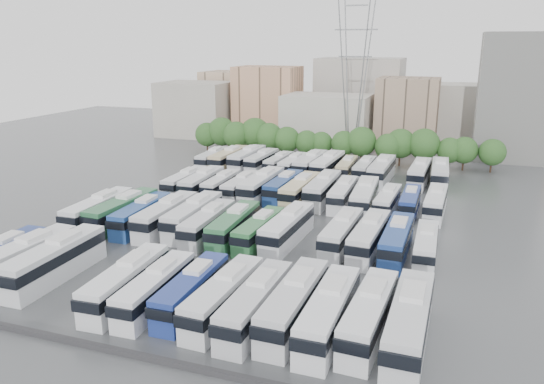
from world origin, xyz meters
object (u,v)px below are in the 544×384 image
(bus_r2_s12, at_px, (410,202))
(bus_r3_s8, at_px, (347,168))
(bus_r0_s2, at_px, (55,260))
(bus_r3_s4, at_px, (279,163))
(bus_r2_s11, at_px, (387,201))
(bus_r0_s13, at_px, (409,322))
(bus_r2_s3, at_px, (221,185))
(bus_r1_s2, at_px, (141,214))
(bus_r2_s5, at_px, (262,185))
(bus_r1_s7, at_px, (259,230))
(bus_r2_s13, at_px, (436,203))
(bus_r2_s10, at_px, (365,197))
(bus_r0_s11, at_px, (329,312))
(bus_r2_s7, at_px, (300,190))
(bus_r2_s6, at_px, (284,187))
(bus_r3_s3, at_px, (262,161))
(bus_r1_s4, at_px, (193,215))
(bus_r0_s8, at_px, (224,296))
(bus_r2_s1, at_px, (185,182))
(bus_r0_s10, at_px, (294,303))
(bus_r1_s6, at_px, (234,226))
(bus_r3_s2, at_px, (247,158))
(bus_r3_s10, at_px, (382,171))
(bus_r3_s7, at_px, (328,166))
(bus_r3_s9, at_px, (365,169))
(bus_r1_s8, at_px, (288,228))
(bus_r3_s13, at_px, (440,173))
(bus_r0_s1, at_px, (24,258))
(bus_r0_s5, at_px, (126,282))
(bus_r1_s11, at_px, (369,237))
(bus_r3_s1, at_px, (229,159))
(bus_r0_s12, at_px, (369,315))
(bus_r1_s3, at_px, (166,215))
(electricity_pylon, at_px, (354,68))
(bus_r1_s12, at_px, (397,240))
(bus_r3_s0, at_px, (212,158))
(bus_r2_s8, at_px, (323,189))
(bus_r0_s6, at_px, (155,288))
(bus_r2_s2, at_px, (202,183))
(bus_r3_s6, at_px, (311,164))
(bus_r3_s5, at_px, (293,165))
(apartment_tower, at_px, (513,97))
(bus_r3_s12, at_px, (419,173))

(bus_r2_s12, distance_m, bus_r3_s8, 22.38)
(bus_r0_s2, xyz_separation_m, bus_r3_s4, (6.59, 53.48, -0.44))
(bus_r2_s11, relative_size, bus_r2_s12, 1.04)
(bus_r0_s13, distance_m, bus_r2_s3, 48.54)
(bus_r1_s2, xyz_separation_m, bus_r2_s5, (10.24, 18.47, 0.21))
(bus_r1_s7, bearing_deg, bus_r2_s13, 46.02)
(bus_r2_s12, bearing_deg, bus_r2_s10, -171.05)
(bus_r0_s11, height_order, bus_r2_s7, bus_r0_s11)
(bus_r2_s6, relative_size, bus_r3_s3, 1.04)
(bus_r2_s5, bearing_deg, bus_r1_s4, -99.72)
(bus_r0_s8, xyz_separation_m, bus_r2_s1, (-23.11, 35.45, -0.11))
(bus_r0_s10, xyz_separation_m, bus_r1_s6, (-13.16, 17.25, -0.10))
(bus_r3_s2, bearing_deg, bus_r2_s7, -47.09)
(bus_r3_s10, bearing_deg, bus_r2_s6, -128.51)
(bus_r2_s6, xyz_separation_m, bus_r3_s7, (3.28, 16.21, 0.19))
(bus_r2_s10, height_order, bus_r3_s9, bus_r2_s10)
(bus_r2_s13, bearing_deg, bus_r0_s13, -88.64)
(bus_r1_s8, xyz_separation_m, bus_r2_s7, (-3.40, 17.07, -0.00))
(bus_r0_s2, xyz_separation_m, bus_r3_s13, (36.25, 53.38, -0.08))
(bus_r0_s1, relative_size, bus_r0_s13, 0.98)
(bus_r0_s5, xyz_separation_m, bus_r0_s8, (10.02, 0.45, -0.02))
(bus_r1_s2, height_order, bus_r1_s11, bus_r1_s11)
(bus_r0_s11, xyz_separation_m, bus_r3_s1, (-32.93, 53.59, -0.01))
(bus_r0_s12, height_order, bus_r1_s3, bus_r1_s3)
(electricity_pylon, relative_size, bus_r1_s11, 2.64)
(bus_r0_s2, distance_m, bus_r2_s10, 43.39)
(bus_r1_s12, height_order, bus_r3_s0, bus_r1_s12)
(bus_r2_s1, xyz_separation_m, bus_r2_s5, (13.17, 0.98, 0.29))
(bus_r2_s11, bearing_deg, bus_r2_s8, 170.66)
(bus_r0_s6, distance_m, bus_r2_s6, 38.10)
(bus_r0_s2, bearing_deg, bus_r2_s2, 89.02)
(bus_r1_s3, bearing_deg, bus_r3_s9, 60.55)
(bus_r0_s6, bearing_deg, bus_r3_s6, 87.84)
(bus_r0_s6, bearing_deg, bus_r3_s3, 98.23)
(bus_r0_s6, height_order, bus_r1_s12, bus_r1_s12)
(bus_r0_s8, xyz_separation_m, bus_r2_s6, (-6.65, 37.55, -0.03))
(bus_r2_s2, bearing_deg, bus_r3_s9, 38.43)
(bus_r0_s10, distance_m, bus_r1_s11, 19.19)
(bus_r1_s4, relative_size, bus_r3_s5, 1.16)
(bus_r1_s6, distance_m, bus_r2_s1, 24.02)
(bus_r0_s13, xyz_separation_m, bus_r1_s3, (-32.96, 17.82, -0.08))
(bus_r0_s10, height_order, bus_r2_s6, bus_r0_s10)
(bus_r1_s11, bearing_deg, bus_r2_s5, 142.36)
(bus_r2_s3, bearing_deg, bus_r2_s1, -175.60)
(bus_r0_s10, xyz_separation_m, bus_r3_s4, (-19.69, 54.12, -0.36))
(apartment_tower, height_order, bus_r2_s5, apartment_tower)
(apartment_tower, distance_m, bus_r3_s12, 34.57)
(bus_r0_s2, bearing_deg, bus_r3_s8, 68.68)
(bus_r1_s3, bearing_deg, bus_r1_s4, 17.35)
(bus_r1_s3, relative_size, bus_r3_s6, 0.98)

